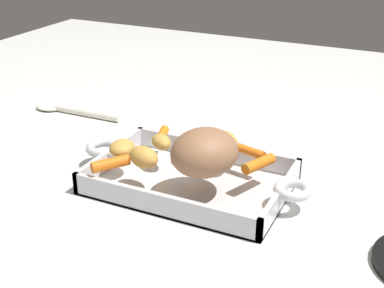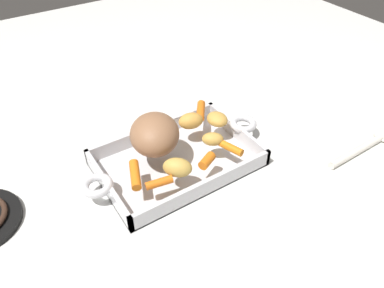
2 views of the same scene
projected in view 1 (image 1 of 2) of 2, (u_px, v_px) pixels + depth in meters
ground_plane at (190, 186)px, 0.96m from camera, size 2.23×2.23×0.00m
roasting_dish at (190, 179)px, 0.95m from camera, size 0.44×0.23×0.05m
pork_roast at (204, 152)px, 0.89m from camera, size 0.15×0.16×0.08m
baby_carrot_short at (195, 139)px, 1.01m from camera, size 0.05×0.04×0.02m
baby_carrot_center_left at (259, 164)px, 0.92m from camera, size 0.04×0.07×0.02m
baby_carrot_northeast at (111, 164)px, 0.92m from camera, size 0.06×0.07×0.02m
baby_carrot_southwest at (162, 135)px, 1.03m from camera, size 0.03×0.06×0.02m
baby_carrot_long at (251, 151)px, 0.97m from camera, size 0.06×0.03×0.02m
potato_whole at (144, 157)px, 0.92m from camera, size 0.07×0.06×0.04m
potato_halved at (161, 142)px, 0.99m from camera, size 0.06×0.06×0.03m
potato_golden_small at (226, 142)px, 0.97m from camera, size 0.07×0.07×0.04m
potato_corner at (122, 148)px, 0.96m from camera, size 0.05×0.06×0.03m
serving_spoon at (69, 110)px, 1.29m from camera, size 0.24×0.05×0.02m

